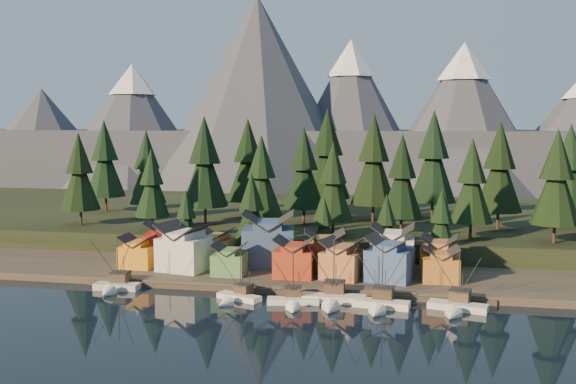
% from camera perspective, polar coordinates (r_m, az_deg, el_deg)
% --- Properties ---
extents(ground, '(500.00, 500.00, 0.00)m').
position_cam_1_polar(ground, '(110.77, -2.36, -11.02)').
color(ground, black).
rests_on(ground, ground).
extents(shore_strip, '(400.00, 50.00, 1.50)m').
position_cam_1_polar(shore_strip, '(148.52, 1.28, -6.33)').
color(shore_strip, '#373128').
rests_on(shore_strip, ground).
extents(hillside, '(420.00, 100.00, 6.00)m').
position_cam_1_polar(hillside, '(196.77, 3.80, -2.65)').
color(hillside, black).
rests_on(hillside, ground).
extents(dock, '(80.00, 4.00, 1.00)m').
position_cam_1_polar(dock, '(126.13, -0.58, -8.67)').
color(dock, '#4A3F34').
rests_on(dock, ground).
extents(mountain_ridge, '(560.00, 190.00, 90.00)m').
position_cam_1_polar(mountain_ridge, '(317.97, 5.98, 4.76)').
color(mountain_ridge, '#4A4F5F').
rests_on(mountain_ridge, ground).
extents(boat_0, '(9.21, 9.97, 11.97)m').
position_cam_1_polar(boat_0, '(131.25, -15.16, -7.44)').
color(boat_0, beige).
rests_on(boat_0, ground).
extents(boat_2, '(9.18, 9.58, 10.03)m').
position_cam_1_polar(boat_2, '(120.05, -4.66, -8.76)').
color(boat_2, silver).
rests_on(boat_2, ground).
extents(boat_3, '(10.01, 10.61, 10.47)m').
position_cam_1_polar(boat_3, '(116.85, 0.45, -9.13)').
color(boat_3, white).
rests_on(boat_3, ground).
extents(boat_4, '(12.25, 13.31, 12.81)m').
position_cam_1_polar(boat_4, '(117.80, 3.98, -8.83)').
color(boat_4, silver).
rests_on(boat_4, ground).
extents(boat_5, '(10.58, 11.28, 12.20)m').
position_cam_1_polar(boat_5, '(115.64, 8.21, -9.14)').
color(boat_5, white).
rests_on(boat_5, ground).
extents(boat_6, '(10.94, 11.46, 11.98)m').
position_cam_1_polar(boat_6, '(116.74, 14.77, -9.18)').
color(boat_6, beige).
rests_on(boat_6, ground).
extents(house_front_0, '(7.11, 6.72, 7.06)m').
position_cam_1_polar(house_front_0, '(143.65, -13.20, -5.10)').
color(house_front_0, orange).
rests_on(house_front_0, shore_strip).
extents(house_front_1, '(11.49, 11.19, 10.09)m').
position_cam_1_polar(house_front_1, '(139.03, -9.17, -4.71)').
color(house_front_1, silver).
rests_on(house_front_1, shore_strip).
extents(house_front_2, '(6.90, 6.95, 6.48)m').
position_cam_1_polar(house_front_2, '(133.90, -5.24, -5.90)').
color(house_front_2, '#4F884A').
rests_on(house_front_2, shore_strip).
extents(house_front_3, '(8.09, 7.72, 8.11)m').
position_cam_1_polar(house_front_3, '(131.47, 0.58, -5.71)').
color(house_front_3, '#A23419').
rests_on(house_front_3, shore_strip).
extents(house_front_4, '(9.54, 9.98, 7.94)m').
position_cam_1_polar(house_front_4, '(130.74, 4.89, -5.84)').
color(house_front_4, '#A8653B').
rests_on(house_front_4, shore_strip).
extents(house_front_5, '(10.21, 9.64, 9.04)m').
position_cam_1_polar(house_front_5, '(129.56, 9.01, -5.74)').
color(house_front_5, '#385385').
rests_on(house_front_5, shore_strip).
extents(house_front_6, '(7.54, 7.18, 7.07)m').
position_cam_1_polar(house_front_6, '(130.98, 13.38, -6.16)').
color(house_front_6, '#B0702D').
rests_on(house_front_6, shore_strip).
extents(house_back_0, '(10.36, 10.11, 9.38)m').
position_cam_1_polar(house_back_0, '(147.35, -10.91, -4.29)').
color(house_back_0, maroon).
rests_on(house_back_0, shore_strip).
extents(house_back_1, '(7.42, 7.51, 8.05)m').
position_cam_1_polar(house_back_1, '(143.16, -6.49, -4.80)').
color(house_back_1, '#A16F39').
rests_on(house_back_1, shore_strip).
extents(house_back_2, '(12.78, 12.04, 11.85)m').
position_cam_1_polar(house_back_2, '(141.65, -1.76, -4.06)').
color(house_back_2, '#314D75').
rests_on(house_back_2, shore_strip).
extents(house_back_3, '(9.66, 8.90, 8.65)m').
position_cam_1_polar(house_back_3, '(137.25, 3.25, -5.10)').
color(house_back_3, '#9D6037').
rests_on(house_back_3, shore_strip).
extents(house_back_4, '(9.12, 8.76, 9.84)m').
position_cam_1_polar(house_back_4, '(139.08, 9.28, -4.77)').
color(house_back_4, silver).
rests_on(house_back_4, shore_strip).
extents(house_back_5, '(8.21, 8.28, 8.21)m').
position_cam_1_polar(house_back_5, '(137.23, 13.32, -5.36)').
color(house_back_5, '#9F6538').
rests_on(house_back_5, shore_strip).
extents(tree_hill_0, '(10.55, 10.55, 24.58)m').
position_cam_1_polar(tree_hill_0, '(178.19, -18.04, 1.50)').
color(tree_hill_0, '#332319').
rests_on(tree_hill_0, hillside).
extents(tree_hill_1, '(10.76, 10.76, 25.07)m').
position_cam_1_polar(tree_hill_1, '(187.13, -12.44, 1.93)').
color(tree_hill_1, '#332319').
rests_on(tree_hill_1, hillside).
extents(tree_hill_2, '(8.83, 8.83, 20.58)m').
position_cam_1_polar(tree_hill_2, '(165.06, -12.02, 0.57)').
color(tree_hill_2, '#332319').
rests_on(tree_hill_2, hillside).
extents(tree_hill_3, '(12.43, 12.43, 28.97)m').
position_cam_1_polar(tree_hill_3, '(172.32, -7.42, 2.40)').
color(tree_hill_3, '#332319').
rests_on(tree_hill_3, hillside).
extents(tree_hill_4, '(12.22, 12.22, 28.47)m').
position_cam_1_polar(tree_hill_4, '(184.39, -3.57, 2.58)').
color(tree_hill_4, '#332319').
rests_on(tree_hill_4, hillside).
extents(tree_hill_5, '(10.35, 10.35, 24.10)m').
position_cam_1_polar(tree_hill_5, '(157.93, -2.37, 1.16)').
color(tree_hill_5, '#332319').
rests_on(tree_hill_5, hillside).
extents(tree_hill_6, '(11.16, 11.16, 26.00)m').
position_cam_1_polar(tree_hill_6, '(170.89, 1.43, 1.87)').
color(tree_hill_6, '#332319').
rests_on(tree_hill_6, hillside).
extents(tree_hill_7, '(9.69, 9.69, 22.58)m').
position_cam_1_polar(tree_hill_7, '(152.80, 4.03, 0.68)').
color(tree_hill_7, '#332319').
rests_on(tree_hill_7, hillside).
extents(tree_hill_8, '(12.75, 12.75, 29.70)m').
position_cam_1_polar(tree_hill_8, '(175.61, 7.62, 2.59)').
color(tree_hill_8, '#332319').
rests_on(tree_hill_8, hillside).
extents(tree_hill_9, '(10.45, 10.45, 24.34)m').
position_cam_1_polar(tree_hill_9, '(158.53, 10.10, 1.14)').
color(tree_hill_9, '#332319').
rests_on(tree_hill_9, hillside).
extents(tree_hill_10, '(13.20, 13.20, 30.74)m').
position_cam_1_polar(tree_hill_10, '(183.28, 12.79, 2.81)').
color(tree_hill_10, '#332319').
rests_on(tree_hill_10, hillside).
extents(tree_hill_11, '(10.07, 10.07, 23.46)m').
position_cam_1_polar(tree_hill_11, '(154.11, 16.02, 0.68)').
color(tree_hill_11, '#332319').
rests_on(tree_hill_11, hillside).
extents(tree_hill_12, '(11.82, 11.82, 27.53)m').
position_cam_1_polar(tree_hill_12, '(170.64, 18.28, 1.85)').
color(tree_hill_12, '#332319').
rests_on(tree_hill_12, hillside).
extents(tree_hill_13, '(11.04, 11.04, 25.73)m').
position_cam_1_polar(tree_hill_13, '(154.60, 22.75, 0.93)').
color(tree_hill_13, '#332319').
rests_on(tree_hill_13, hillside).
extents(tree_hill_14, '(11.55, 11.55, 26.91)m').
position_cam_1_polar(tree_hill_14, '(179.64, 23.75, 1.73)').
color(tree_hill_14, '#332319').
rests_on(tree_hill_14, hillside).
extents(tree_hill_15, '(13.54, 13.54, 31.55)m').
position_cam_1_polar(tree_hill_15, '(186.87, 3.53, 3.14)').
color(tree_hill_15, '#332319').
rests_on(tree_hill_15, hillside).
extents(tree_hill_16, '(12.08, 12.08, 28.15)m').
position_cam_1_polar(tree_hill_16, '(203.77, -15.97, 2.63)').
color(tree_hill_16, '#332319').
rests_on(tree_hill_16, hillside).
extents(tree_shore_0, '(6.83, 6.83, 15.91)m').
position_cam_1_polar(tree_shore_0, '(154.07, -9.03, -2.39)').
color(tree_shore_0, '#332319').
rests_on(tree_shore_0, shore_strip).
extents(tree_shore_1, '(8.65, 8.65, 20.14)m').
position_cam_1_polar(tree_shore_1, '(149.00, -3.26, -1.71)').
color(tree_shore_1, '#332319').
rests_on(tree_shore_1, shore_strip).
extents(tree_shore_2, '(6.33, 6.33, 14.75)m').
position_cam_1_polar(tree_shore_2, '(146.14, 3.22, -3.03)').
color(tree_shore_2, '#332319').
rests_on(tree_shore_2, shore_strip).
extents(tree_shore_3, '(6.75, 6.75, 15.73)m').
position_cam_1_polar(tree_shore_3, '(144.81, 8.73, -2.96)').
color(tree_shore_3, '#332319').
rests_on(tree_shore_3, shore_strip).
extents(tree_shore_4, '(7.40, 7.40, 17.24)m').
position_cam_1_polar(tree_shore_4, '(144.68, 13.49, -2.73)').
color(tree_shore_4, '#332319').
rests_on(tree_shore_4, shore_strip).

